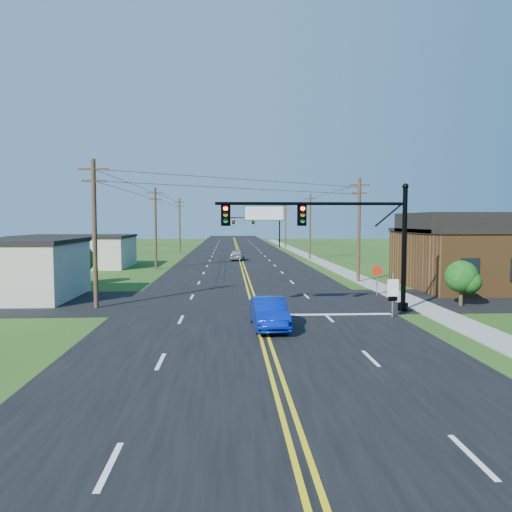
{
  "coord_description": "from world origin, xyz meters",
  "views": [
    {
      "loc": [
        -1.41,
        -20.53,
        5.29
      ],
      "look_at": [
        0.24,
        10.0,
        3.15
      ],
      "focal_mm": 35.0,
      "sensor_mm": 36.0,
      "label": 1
    }
  ],
  "objects": [
    {
      "name": "ground",
      "position": [
        0.0,
        0.0,
        0.0
      ],
      "size": [
        260.0,
        260.0,
        0.0
      ],
      "primitive_type": "plane",
      "color": "#224213",
      "rests_on": "ground"
    },
    {
      "name": "utility_pole_left_a",
      "position": [
        -9.5,
        10.0,
        4.72
      ],
      "size": [
        1.8,
        0.28,
        9.0
      ],
      "color": "#3E251C",
      "rests_on": "ground"
    },
    {
      "name": "stop_sign",
      "position": [
        9.06,
        14.06,
        1.55
      ],
      "size": [
        0.77,
        0.1,
        2.15
      ],
      "rotation": [
        0.0,
        0.0,
        -0.05
      ],
      "color": "slate",
      "rests_on": "ground"
    },
    {
      "name": "tree_right_back",
      "position": [
        16.0,
        26.0,
        2.6
      ],
      "size": [
        3.0,
        3.0,
        4.1
      ],
      "color": "#3E251C",
      "rests_on": "ground"
    },
    {
      "name": "utility_pole_left_c",
      "position": [
        -9.5,
        62.0,
        4.72
      ],
      "size": [
        1.8,
        0.28,
        9.0
      ],
      "color": "#3E251C",
      "rests_on": "ground"
    },
    {
      "name": "utility_pole_right_c",
      "position": [
        9.8,
        78.0,
        4.72
      ],
      "size": [
        1.8,
        0.28,
        9.0
      ],
      "color": "#3E251C",
      "rests_on": "ground"
    },
    {
      "name": "distant_car",
      "position": [
        -0.29,
        46.28,
        0.73
      ],
      "size": [
        2.23,
        4.48,
        1.47
      ],
      "primitive_type": "imported",
      "rotation": [
        0.0,
        0.0,
        3.02
      ],
      "color": "#A7A8AC",
      "rests_on": "ground"
    },
    {
      "name": "utility_pole_right_a",
      "position": [
        9.8,
        22.0,
        4.72
      ],
      "size": [
        1.8,
        0.28,
        9.0
      ],
      "color": "#3E251C",
      "rests_on": "ground"
    },
    {
      "name": "utility_pole_left_b",
      "position": [
        -9.5,
        35.0,
        4.72
      ],
      "size": [
        1.8,
        0.28,
        9.0
      ],
      "color": "#3E251C",
      "rests_on": "ground"
    },
    {
      "name": "road_cross",
      "position": [
        0.0,
        12.0,
        0.02
      ],
      "size": [
        70.0,
        10.0,
        0.04
      ],
      "primitive_type": "cube",
      "color": "black",
      "rests_on": "ground"
    },
    {
      "name": "road_main",
      "position": [
        0.0,
        50.0,
        0.02
      ],
      "size": [
        16.0,
        220.0,
        0.04
      ],
      "primitive_type": "cube",
      "color": "black",
      "rests_on": "ground"
    },
    {
      "name": "utility_pole_right_b",
      "position": [
        9.8,
        48.0,
        4.72
      ],
      "size": [
        1.8,
        0.28,
        9.0
      ],
      "color": "#3E251C",
      "rests_on": "ground"
    },
    {
      "name": "shrub_corner",
      "position": [
        13.0,
        9.5,
        1.85
      ],
      "size": [
        2.0,
        2.0,
        2.86
      ],
      "color": "#3E251C",
      "rests_on": "ground"
    },
    {
      "name": "signal_mast_far",
      "position": [
        4.44,
        80.0,
        4.55
      ],
      "size": [
        10.98,
        0.6,
        7.48
      ],
      "color": "black",
      "rests_on": "ground"
    },
    {
      "name": "tree_left",
      "position": [
        -14.0,
        22.0,
        2.16
      ],
      "size": [
        2.4,
        2.4,
        3.37
      ],
      "color": "#3E251C",
      "rests_on": "ground"
    },
    {
      "name": "route_sign",
      "position": [
        7.5,
        5.98,
        1.44
      ],
      "size": [
        0.62,
        0.09,
        2.48
      ],
      "rotation": [
        0.0,
        0.0,
        -0.01
      ],
      "color": "slate",
      "rests_on": "ground"
    },
    {
      "name": "sidewalk",
      "position": [
        10.5,
        40.0,
        0.04
      ],
      "size": [
        2.0,
        160.0,
        0.08
      ],
      "primitive_type": "cube",
      "color": "gray",
      "rests_on": "ground"
    },
    {
      "name": "cream_bldg_far",
      "position": [
        -19.0,
        38.0,
        1.86
      ],
      "size": [
        12.2,
        9.2,
        3.7
      ],
      "color": "beige",
      "rests_on": "ground"
    },
    {
      "name": "blue_car",
      "position": [
        0.54,
        3.65,
        0.75
      ],
      "size": [
        1.78,
        4.59,
        1.49
      ],
      "primitive_type": "imported",
      "rotation": [
        0.0,
        0.0,
        0.04
      ],
      "color": "#071D9D",
      "rests_on": "ground"
    },
    {
      "name": "signal_mast_main",
      "position": [
        4.34,
        8.0,
        4.75
      ],
      "size": [
        11.3,
        0.6,
        7.48
      ],
      "color": "black",
      "rests_on": "ground"
    },
    {
      "name": "brick_building",
      "position": [
        20.0,
        18.0,
        2.35
      ],
      "size": [
        14.2,
        11.2,
        4.7
      ],
      "color": "brown",
      "rests_on": "ground"
    }
  ]
}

